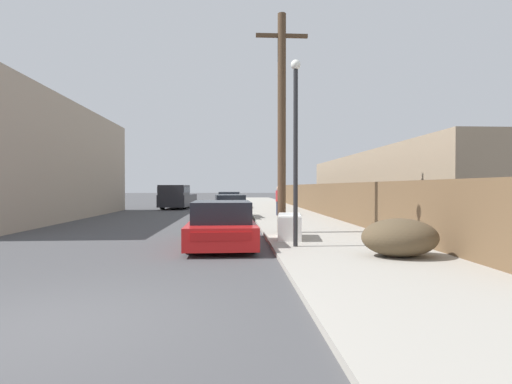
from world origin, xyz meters
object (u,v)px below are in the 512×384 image
(car_parked_far, at_px, (230,201))
(brush_pile, at_px, (400,237))
(discarded_fridge, at_px, (289,226))
(pickup_truck, at_px, (177,197))
(utility_pole, at_px, (282,120))
(parked_sports_car_red, at_px, (222,226))
(car_parked_mid, at_px, (229,207))
(street_lamp, at_px, (296,139))
(pedestrian, at_px, (279,200))

(car_parked_far, bearing_deg, brush_pile, -77.05)
(discarded_fridge, xyz_separation_m, pickup_truck, (-6.21, 19.41, 0.43))
(utility_pole, relative_size, brush_pile, 4.35)
(pickup_truck, relative_size, utility_pole, 0.78)
(parked_sports_car_red, xyz_separation_m, utility_pole, (2.01, 2.25, 3.44))
(discarded_fridge, distance_m, utility_pole, 3.87)
(discarded_fridge, xyz_separation_m, car_parked_mid, (-1.97, 9.29, 0.12))
(discarded_fridge, bearing_deg, utility_pole, 99.59)
(utility_pole, xyz_separation_m, street_lamp, (-0.02, -3.26, -1.05))
(car_parked_mid, height_order, street_lamp, street_lamp)
(pickup_truck, bearing_deg, car_parked_mid, 116.32)
(discarded_fridge, height_order, car_parked_mid, car_parked_mid)
(car_parked_mid, distance_m, car_parked_far, 9.09)
(discarded_fridge, distance_m, car_parked_far, 18.49)
(car_parked_far, xyz_separation_m, utility_pole, (2.01, -16.82, 3.41))
(car_parked_mid, xyz_separation_m, utility_pole, (1.91, -7.73, 3.42))
(car_parked_far, distance_m, pickup_truck, 4.28)
(car_parked_far, distance_m, street_lamp, 20.32)
(parked_sports_car_red, distance_m, pedestrian, 11.04)
(parked_sports_car_red, bearing_deg, brush_pile, -34.30)
(pickup_truck, bearing_deg, discarded_fridge, 111.33)
(car_parked_mid, height_order, pedestrian, pedestrian)
(car_parked_mid, xyz_separation_m, car_parked_far, (-0.10, 9.09, 0.02))
(discarded_fridge, xyz_separation_m, car_parked_far, (-2.06, 18.38, 0.13))
(pickup_truck, xyz_separation_m, brush_pile, (8.27, -22.78, -0.37))
(car_parked_far, height_order, pickup_truck, pickup_truck)
(pedestrian, bearing_deg, brush_pile, -84.50)
(pickup_truck, relative_size, street_lamp, 1.20)
(discarded_fridge, bearing_deg, pedestrian, 93.01)
(pickup_truck, distance_m, pedestrian, 11.74)
(parked_sports_car_red, height_order, car_parked_far, car_parked_far)
(car_parked_mid, bearing_deg, pickup_truck, 108.30)
(brush_pile, height_order, pedestrian, pedestrian)
(discarded_fridge, bearing_deg, pickup_truck, 115.20)
(car_parked_far, xyz_separation_m, street_lamp, (1.99, -20.08, 2.36))
(parked_sports_car_red, xyz_separation_m, pickup_truck, (-4.14, 20.10, 0.33))
(parked_sports_car_red, relative_size, car_parked_mid, 0.94)
(car_parked_mid, distance_m, street_lamp, 11.40)
(discarded_fridge, distance_m, pedestrian, 10.02)
(discarded_fridge, xyz_separation_m, pedestrian, (0.77, 9.98, 0.46))
(parked_sports_car_red, height_order, brush_pile, parked_sports_car_red)
(pickup_truck, xyz_separation_m, pedestrian, (6.99, -9.43, 0.03))
(discarded_fridge, bearing_deg, street_lamp, -85.06)
(car_parked_far, relative_size, utility_pole, 0.55)
(parked_sports_car_red, relative_size, utility_pole, 0.60)
(utility_pole, bearing_deg, car_parked_mid, 103.88)
(parked_sports_car_red, bearing_deg, car_parked_mid, 88.16)
(pickup_truck, xyz_separation_m, street_lamp, (6.14, -21.11, 2.06))
(street_lamp, bearing_deg, car_parked_mid, 99.78)
(car_parked_far, relative_size, brush_pile, 2.40)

